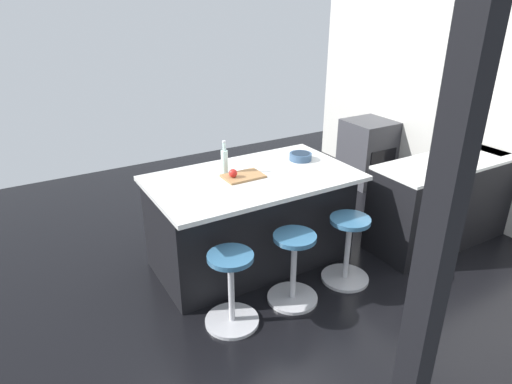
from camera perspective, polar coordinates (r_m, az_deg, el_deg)
name	(u,v)px	position (r m, az deg, el deg)	size (l,w,h in m)	color
ground_plane	(268,274)	(4.36, 1.48, -10.32)	(7.09, 7.09, 0.00)	black
interior_partition_left	(480,92)	(5.64, 26.48, 11.28)	(0.15, 5.19, 2.90)	beige
sink_cabinet	(471,192)	(5.45, 25.60, 0.00)	(2.54, 0.60, 1.19)	black
oven_range	(367,152)	(6.40, 13.92, 4.93)	(0.60, 0.61, 0.88)	#38383D
kitchen_island	(251,219)	(4.33, -0.65, -3.39)	(1.89, 1.10, 0.92)	black
stool_by_window	(347,251)	(4.21, 11.49, -7.39)	(0.44, 0.44, 0.64)	#B7B7BC
stool_middle	(293,270)	(3.88, 4.77, -9.83)	(0.44, 0.44, 0.64)	#B7B7BC
stool_near_camera	(231,292)	(3.63, -3.15, -12.49)	(0.44, 0.44, 0.64)	#B7B7BC
cutting_board	(243,176)	(4.08, -1.64, 2.02)	(0.36, 0.24, 0.02)	olive
apple_red	(233,173)	(4.02, -2.93, 2.40)	(0.08, 0.08, 0.08)	red
water_bottle	(224,161)	(4.14, -4.02, 3.98)	(0.06, 0.06, 0.31)	silver
fruit_bowl	(301,156)	(4.51, 5.66, 4.54)	(0.22, 0.22, 0.07)	#334C6B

